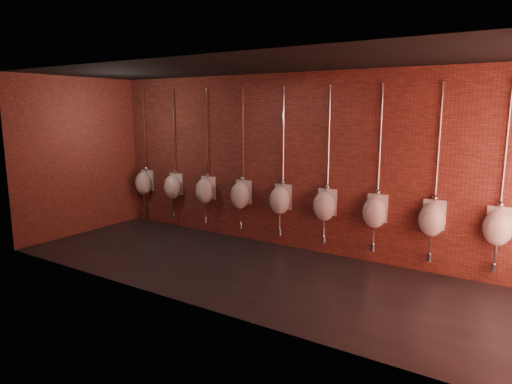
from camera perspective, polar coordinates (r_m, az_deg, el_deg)
ground at (r=7.44m, az=-0.61°, el=-9.81°), size 8.50×8.50×0.00m
room_shell at (r=7.00m, az=-0.65°, el=5.83°), size 8.54×3.04×3.22m
urinal_0 at (r=10.67m, az=-13.84°, el=1.16°), size 0.43×0.38×2.72m
urinal_1 at (r=10.04m, az=-10.35°, el=0.73°), size 0.43×0.38×2.72m
urinal_2 at (r=9.45m, az=-6.40°, el=0.23°), size 0.43×0.38×2.72m
urinal_3 at (r=8.91m, az=-1.95°, el=-0.33°), size 0.43×0.38×2.72m
urinal_4 at (r=8.44m, az=3.04°, el=-0.95°), size 0.43×0.38×2.72m
urinal_5 at (r=8.03m, az=8.58°, el=-1.63°), size 0.43×0.38×2.72m
urinal_6 at (r=7.71m, az=14.64°, el=-2.36°), size 0.43×0.38×2.72m
urinal_7 at (r=7.48m, az=21.16°, el=-3.12°), size 0.43×0.38×2.72m
urinal_8 at (r=7.36m, az=27.99°, el=-3.86°), size 0.43×0.38×2.72m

